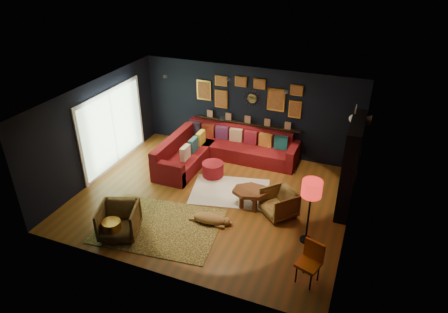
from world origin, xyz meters
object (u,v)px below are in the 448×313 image
at_px(armchair_left, 119,219).
at_px(orange_chair, 311,259).
at_px(armchair_right, 279,202).
at_px(gold_stool, 112,231).
at_px(dog, 209,217).
at_px(coffee_table, 251,193).
at_px(floor_lamp, 312,192).
at_px(pouf, 213,169).
at_px(sectional, 217,151).

distance_m(armchair_left, orange_chair, 4.07).
bearing_deg(armchair_right, gold_stool, -101.88).
xyz_separation_m(armchair_right, dog, (-1.37, -0.89, -0.18)).
height_order(armchair_left, orange_chair, orange_chair).
xyz_separation_m(coffee_table, dog, (-0.65, -0.96, -0.21)).
xyz_separation_m(armchair_right, floor_lamp, (0.78, -0.67, 0.90)).
bearing_deg(armchair_right, dog, -104.24).
height_order(floor_lamp, dog, floor_lamp).
distance_m(coffee_table, pouf, 1.69).
height_order(coffee_table, armchair_left, armchair_left).
bearing_deg(dog, pouf, 105.22).
bearing_deg(dog, gold_stool, -148.38).
bearing_deg(armchair_left, floor_lamp, -0.47).
bearing_deg(orange_chair, floor_lamp, 122.20).
relative_size(sectional, armchair_right, 4.73).
height_order(armchair_right, orange_chair, orange_chair).
bearing_deg(dog, orange_chair, -25.22).
bearing_deg(gold_stool, armchair_right, 35.44).
bearing_deg(armchair_right, armchair_left, -104.08).
distance_m(sectional, pouf, 0.89).
distance_m(coffee_table, armchair_left, 3.07).
relative_size(coffee_table, floor_lamp, 0.70).
distance_m(sectional, gold_stool, 4.13).
xyz_separation_m(sectional, coffee_table, (1.61, -1.82, 0.06)).
relative_size(sectional, orange_chair, 4.02).
distance_m(sectional, orange_chair, 4.97).
bearing_deg(floor_lamp, orange_chair, -75.86).
bearing_deg(orange_chair, pouf, 156.65).
height_order(sectional, armchair_right, sectional).
bearing_deg(gold_stool, armchair_left, 77.14).
relative_size(armchair_left, floor_lamp, 0.55).
xyz_separation_m(floor_lamp, dog, (-2.15, -0.22, -1.08)).
height_order(pouf, armchair_left, armchair_left).
relative_size(sectional, coffee_table, 3.24).
relative_size(pouf, gold_stool, 1.18).
height_order(armchair_left, floor_lamp, floor_lamp).
bearing_deg(dog, sectional, 103.48).
height_order(armchair_right, gold_stool, armchair_right).
bearing_deg(sectional, pouf, -74.91).
bearing_deg(floor_lamp, coffee_table, 153.62).
bearing_deg(floor_lamp, armchair_right, 139.28).
height_order(gold_stool, floor_lamp, floor_lamp).
height_order(armchair_right, dog, armchair_right).
xyz_separation_m(sectional, dog, (0.96, -2.78, -0.14)).
distance_m(sectional, coffee_table, 2.43).
distance_m(coffee_table, orange_chair, 2.55).
xyz_separation_m(armchair_right, gold_stool, (-3.06, -2.18, -0.12)).
distance_m(armchair_left, armchair_right, 3.60).
xyz_separation_m(pouf, dog, (0.73, -1.92, -0.04)).
bearing_deg(coffee_table, sectional, 131.64).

